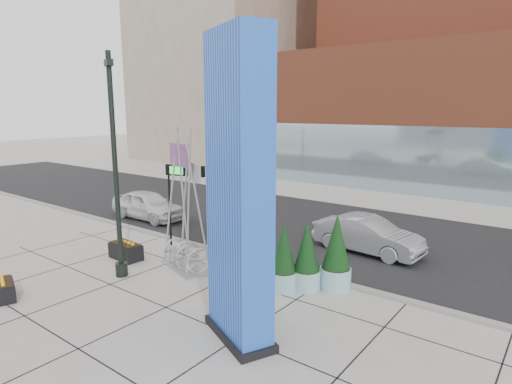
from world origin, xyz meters
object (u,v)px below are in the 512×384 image
Objects in this scene: concrete_bollard at (173,254)px; car_silver_mid at (368,235)px; blue_pylon at (239,198)px; car_white_west at (148,205)px; overhead_street_sign at (179,179)px; lamp_post at (117,189)px; public_art_sculpture at (186,232)px.

concrete_bollard is 8.38m from car_silver_mid.
car_white_west is at bearing 175.90° from blue_pylon.
concrete_bollard is at bearing -80.93° from overhead_street_sign.
overhead_street_sign is at bearing -117.74° from car_white_west.
lamp_post is (-6.36, 0.72, -0.60)m from blue_pylon.
public_art_sculpture is at bearing 175.52° from blue_pylon.
lamp_post is at bearing 146.96° from car_silver_mid.
overhead_street_sign reaches higher than concrete_bollard.
blue_pylon is 1.72× the size of car_white_west.
car_silver_mid is (-0.06, 8.87, -3.16)m from blue_pylon.
car_white_west is (-7.39, 4.02, -0.65)m from public_art_sculpture.
car_silver_mid is at bearing 68.74° from public_art_sculpture.
overhead_street_sign is (-6.34, 3.75, -0.60)m from blue_pylon.
lamp_post reaches higher than concrete_bollard.
car_white_west is (-6.05, 3.06, -2.53)m from overhead_street_sign.
public_art_sculpture is at bearing -50.88° from overhead_street_sign.
lamp_post is 1.72× the size of car_white_west.
blue_pylon is 14.48m from car_white_west.
blue_pylon reaches higher than car_silver_mid.
car_silver_mid is (4.93, 6.08, -0.67)m from public_art_sculpture.
public_art_sculpture is 1.17× the size of car_silver_mid.
concrete_bollard is (-0.98, 0.16, -1.13)m from public_art_sculpture.
car_silver_mid is (6.27, 5.13, -2.56)m from overhead_street_sign.
blue_pylon is 6.43m from lamp_post.
blue_pylon is 1.71× the size of car_silver_mid.
overhead_street_sign is (-0.36, 0.80, 3.01)m from concrete_bollard.
car_white_west is (-12.38, 6.81, -3.14)m from blue_pylon.
blue_pylon reaches higher than public_art_sculpture.
car_white_west is at bearing 104.15° from car_silver_mid.
overhead_street_sign reaches higher than car_white_west.
car_white_west is (-6.41, 3.86, 0.48)m from concrete_bollard.
concrete_bollard is 0.14× the size of car_silver_mid.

